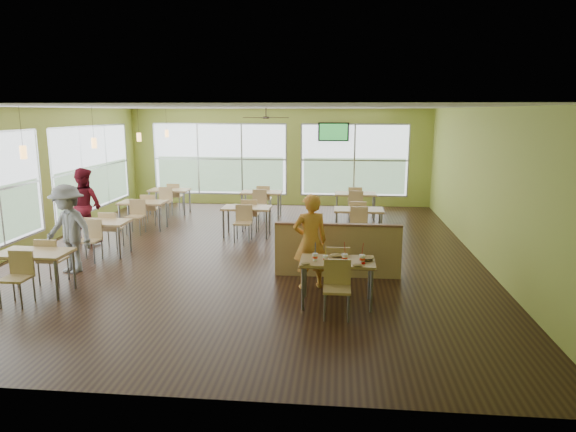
% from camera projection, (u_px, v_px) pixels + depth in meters
% --- Properties ---
extents(room, '(12.00, 12.04, 3.20)m').
position_uv_depth(room, '(247.00, 182.00, 11.25)').
color(room, black).
rests_on(room, ground).
extents(window_bays, '(9.24, 10.24, 2.38)m').
position_uv_depth(window_bays, '(174.00, 170.00, 14.52)').
color(window_bays, white).
rests_on(window_bays, room).
extents(main_table, '(1.22, 1.52, 0.87)m').
position_uv_depth(main_table, '(337.00, 267.00, 8.32)').
color(main_table, tan).
rests_on(main_table, floor).
extents(half_wall_divider, '(2.40, 0.14, 1.04)m').
position_uv_depth(half_wall_divider, '(338.00, 250.00, 9.76)').
color(half_wall_divider, tan).
rests_on(half_wall_divider, floor).
extents(dining_tables, '(6.92, 8.72, 0.87)m').
position_uv_depth(dining_tables, '(219.00, 209.00, 13.21)').
color(dining_tables, tan).
rests_on(dining_tables, floor).
extents(pendant_lights, '(0.11, 7.31, 0.86)m').
position_uv_depth(pendant_lights, '(117.00, 140.00, 12.04)').
color(pendant_lights, '#2D2119').
rests_on(pendant_lights, ceiling).
extents(ceiling_fan, '(1.25, 1.25, 0.29)m').
position_uv_depth(ceiling_fan, '(266.00, 117.00, 13.90)').
color(ceiling_fan, '#2D2119').
rests_on(ceiling_fan, ceiling).
extents(tv_backwall, '(1.00, 0.07, 0.60)m').
position_uv_depth(tv_backwall, '(334.00, 132.00, 16.65)').
color(tv_backwall, black).
rests_on(tv_backwall, wall_back).
extents(man_plaid, '(0.72, 0.58, 1.71)m').
position_uv_depth(man_plaid, '(310.00, 241.00, 9.08)').
color(man_plaid, '#D04117').
rests_on(man_plaid, floor).
extents(patron_maroon, '(1.06, 0.94, 1.81)m').
position_uv_depth(patron_maroon, '(84.00, 206.00, 12.22)').
color(patron_maroon, '#5A0F19').
rests_on(patron_maroon, floor).
extents(patron_grey, '(1.28, 0.99, 1.75)m').
position_uv_depth(patron_grey, '(68.00, 229.00, 9.95)').
color(patron_grey, slate).
rests_on(patron_grey, floor).
extents(cup_blue, '(0.09, 0.09, 0.33)m').
position_uv_depth(cup_blue, '(315.00, 257.00, 8.26)').
color(cup_blue, white).
rests_on(cup_blue, main_table).
extents(cup_yellow, '(0.08, 0.08, 0.30)m').
position_uv_depth(cup_yellow, '(325.00, 259.00, 8.17)').
color(cup_yellow, white).
rests_on(cup_yellow, main_table).
extents(cup_red_near, '(0.10, 0.10, 0.36)m').
position_uv_depth(cup_red_near, '(345.00, 258.00, 8.17)').
color(cup_red_near, white).
rests_on(cup_red_near, main_table).
extents(cup_red_far, '(0.10, 0.10, 0.35)m').
position_uv_depth(cup_red_far, '(362.00, 259.00, 8.14)').
color(cup_red_far, white).
rests_on(cup_red_far, main_table).
extents(food_basket, '(0.22, 0.22, 0.05)m').
position_uv_depth(food_basket, '(367.00, 259.00, 8.29)').
color(food_basket, black).
rests_on(food_basket, main_table).
extents(ketchup_cup, '(0.06, 0.06, 0.03)m').
position_uv_depth(ketchup_cup, '(363.00, 263.00, 8.10)').
color(ketchup_cup, '#A10605').
rests_on(ketchup_cup, main_table).
extents(wrapper_left, '(0.16, 0.15, 0.04)m').
position_uv_depth(wrapper_left, '(306.00, 264.00, 8.05)').
color(wrapper_left, tan).
rests_on(wrapper_left, main_table).
extents(wrapper_mid, '(0.26, 0.24, 0.05)m').
position_uv_depth(wrapper_mid, '(336.00, 255.00, 8.50)').
color(wrapper_mid, tan).
rests_on(wrapper_mid, main_table).
extents(wrapper_right, '(0.18, 0.17, 0.04)m').
position_uv_depth(wrapper_right, '(357.00, 265.00, 7.97)').
color(wrapper_right, tan).
rests_on(wrapper_right, main_table).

